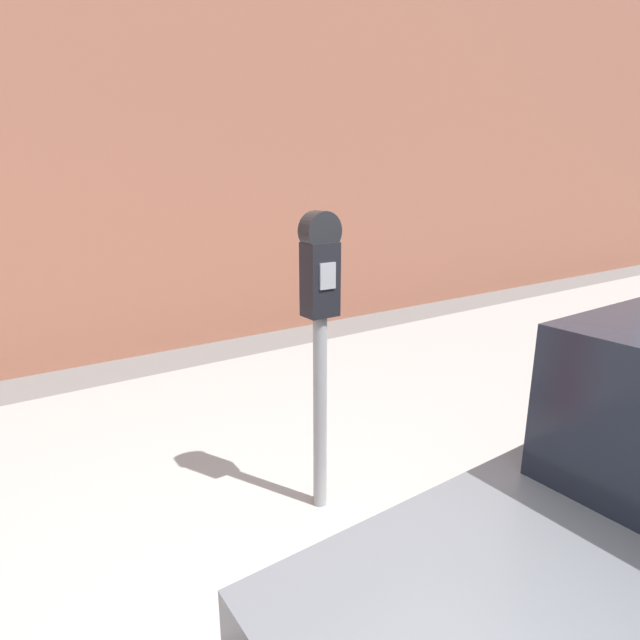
{
  "coord_description": "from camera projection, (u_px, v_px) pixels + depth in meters",
  "views": [
    {
      "loc": [
        -0.93,
        -0.59,
        1.74
      ],
      "look_at": [
        0.34,
        1.27,
        1.12
      ],
      "focal_mm": 28.0,
      "sensor_mm": 36.0,
      "label": 1
    }
  ],
  "objects": [
    {
      "name": "sidewalk",
      "position": [
        194.0,
        457.0,
        3.17
      ],
      "size": [
        24.0,
        2.8,
        0.13
      ],
      "color": "#9E9B96",
      "rests_on": "ground_plane"
    },
    {
      "name": "parking_meter",
      "position": [
        320.0,
        318.0,
        2.34
      ],
      "size": [
        0.18,
        0.12,
        1.49
      ],
      "color": "gray",
      "rests_on": "sidewalk"
    }
  ]
}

